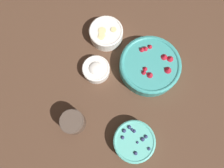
# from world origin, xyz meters

# --- Properties ---
(ground_plane) EXTENTS (4.00, 4.00, 0.00)m
(ground_plane) POSITION_xyz_m (0.00, 0.00, 0.00)
(ground_plane) COLOR #4C3323
(bowl_strawberries) EXTENTS (0.25, 0.25, 0.08)m
(bowl_strawberries) POSITION_xyz_m (-0.13, 0.13, 0.04)
(bowl_strawberries) COLOR teal
(bowl_strawberries) RESTS_ON ground_plane
(bowl_blueberries) EXTENTS (0.16, 0.16, 0.06)m
(bowl_blueberries) POSITION_xyz_m (0.18, 0.21, 0.03)
(bowl_blueberries) COLOR #56B7A8
(bowl_blueberries) RESTS_ON ground_plane
(bowl_bananas) EXTENTS (0.15, 0.15, 0.06)m
(bowl_bananas) POSITION_xyz_m (-0.18, -0.10, 0.03)
(bowl_bananas) COLOR white
(bowl_bananas) RESTS_ON ground_plane
(bowl_cream) EXTENTS (0.11, 0.11, 0.05)m
(bowl_cream) POSITION_xyz_m (-0.01, -0.06, 0.03)
(bowl_cream) COLOR white
(bowl_cream) RESTS_ON ground_plane
(jar_chocolate) EXTENTS (0.09, 0.09, 0.09)m
(jar_chocolate) POSITION_xyz_m (0.22, -0.03, 0.04)
(jar_chocolate) COLOR #4C3D33
(jar_chocolate) RESTS_ON ground_plane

